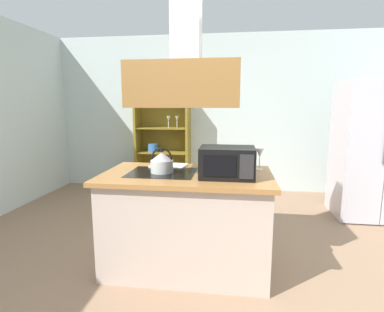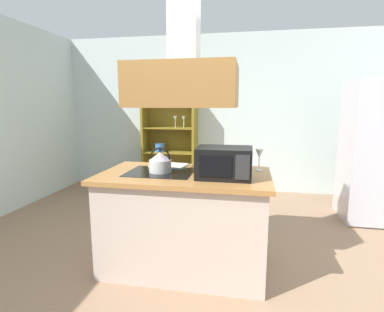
{
  "view_description": "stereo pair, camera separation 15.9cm",
  "coord_description": "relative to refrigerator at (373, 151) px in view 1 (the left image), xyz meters",
  "views": [
    {
      "loc": [
        0.2,
        -2.38,
        1.51
      ],
      "look_at": [
        -0.2,
        0.58,
        1.0
      ],
      "focal_mm": 28.11,
      "sensor_mm": 36.0,
      "label": 1
    },
    {
      "loc": [
        0.36,
        -2.36,
        1.51
      ],
      "look_at": [
        -0.2,
        0.58,
        1.0
      ],
      "focal_mm": 28.11,
      "sensor_mm": 36.0,
      "label": 2
    }
  ],
  "objects": [
    {
      "name": "wine_glass_on_counter",
      "position": [
        -1.6,
        -1.38,
        0.14
      ],
      "size": [
        0.08,
        0.08,
        0.21
      ],
      "color": "silver",
      "rests_on": "kitchen_island"
    },
    {
      "name": "refrigerator",
      "position": [
        0.0,
        0.0,
        0.0
      ],
      "size": [
        0.9,
        0.77,
        1.82
      ],
      "color": "#BFB6BD",
      "rests_on": "ground"
    },
    {
      "name": "range_hood",
      "position": [
        -2.26,
        -1.63,
        0.87
      ],
      "size": [
        0.9,
        0.7,
        1.21
      ],
      "color": "olive"
    },
    {
      "name": "cutting_board",
      "position": [
        -2.48,
        -1.35,
        -0.0
      ],
      "size": [
        0.37,
        0.29,
        0.02
      ],
      "primitive_type": "cube",
      "rotation": [
        0.0,
        0.0,
        -0.14
      ],
      "color": "white",
      "rests_on": "kitchen_island"
    },
    {
      "name": "wall_back",
      "position": [
        -2.06,
        1.15,
        0.44
      ],
      "size": [
        6.0,
        0.12,
        2.7
      ],
      "primitive_type": "cube",
      "color": "silver",
      "rests_on": "ground"
    },
    {
      "name": "ground_plane",
      "position": [
        -2.06,
        -1.85,
        -0.91
      ],
      "size": [
        7.8,
        7.8,
        0.0
      ],
      "primitive_type": "plane",
      "color": "#8C6D53"
    },
    {
      "name": "dish_cabinet",
      "position": [
        -3.08,
        0.93,
        -0.15
      ],
      "size": [
        0.94,
        0.4,
        1.71
      ],
      "color": "olive",
      "rests_on": "ground"
    },
    {
      "name": "kitchen_island",
      "position": [
        -2.26,
        -1.63,
        -0.46
      ],
      "size": [
        1.53,
        0.89,
        0.9
      ],
      "color": "#C1ADA0",
      "rests_on": "ground"
    },
    {
      "name": "microwave",
      "position": [
        -1.9,
        -1.72,
        0.12
      ],
      "size": [
        0.46,
        0.35,
        0.26
      ],
      "color": "black",
      "rests_on": "kitchen_island"
    },
    {
      "name": "kettle",
      "position": [
        -2.49,
        -1.63,
        0.09
      ],
      "size": [
        0.2,
        0.2,
        0.23
      ],
      "color": "silver",
      "rests_on": "kitchen_island"
    }
  ]
}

